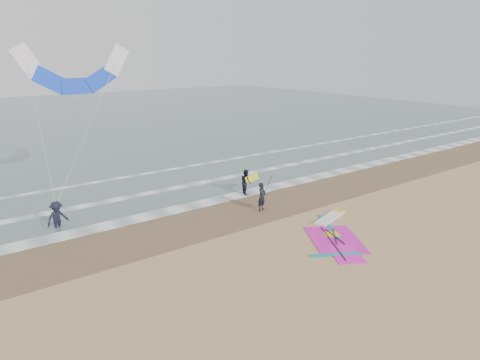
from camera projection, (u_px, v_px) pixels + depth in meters
ground at (331, 240)px, 20.95m from camera, size 120.00×120.00×0.00m
sea_water at (65, 120)px, 58.10m from camera, size 120.00×80.00×0.02m
wet_sand_band at (255, 206)px, 25.59m from camera, size 120.00×5.00×0.01m
foam_waterline at (215, 188)px, 29.02m from camera, size 120.00×9.15×0.02m
windsurf_rig at (335, 233)px, 21.65m from camera, size 5.65×5.35×0.14m
person_standing at (262, 197)px, 24.67m from camera, size 0.71×0.60×1.67m
person_walking at (246, 182)px, 27.54m from camera, size 0.84×0.95×1.64m
person_wading at (57, 212)px, 22.15m from camera, size 1.30×0.97×1.80m
held_pole at (266, 189)px, 24.73m from camera, size 0.17×0.86×1.82m
carried_kiteboard at (252, 178)px, 27.62m from camera, size 1.30×0.51×0.39m
surf_kite at (76, 74)px, 23.88m from camera, size 6.47×3.00×8.16m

